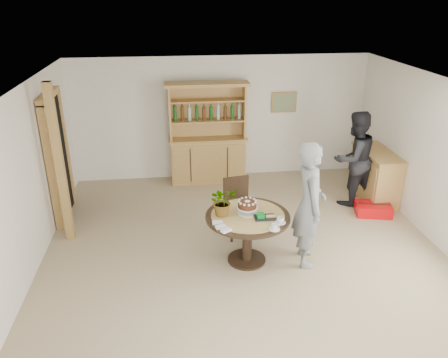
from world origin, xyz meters
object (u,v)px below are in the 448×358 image
Objects in this scene: adult_person at (354,159)px; sideboard at (375,175)px; hutch at (208,149)px; dining_table at (247,224)px; teen_boy at (309,205)px; red_suitcase at (373,209)px; dining_chair at (238,203)px.

sideboard is at bearing 173.16° from adult_person.
hutch reaches higher than dining_table.
teen_boy is (1.15, -3.13, 0.23)m from hutch.
dining_table is 0.65× the size of teen_boy.
dining_table is (-2.74, -1.78, 0.13)m from sideboard.
teen_boy is 2.73× the size of red_suitcase.
hutch is 3.29m from sideboard.
teen_boy reaches higher than adult_person.
adult_person is at bearing 36.84° from dining_table.
sideboard is 1.33× the size of dining_chair.
sideboard is (3.04, -1.24, -0.22)m from hutch.
dining_chair is 0.54× the size of adult_person.
red_suitcase is (0.24, -0.52, -0.77)m from adult_person.
sideboard is at bearing 9.94° from dining_chair.
red_suitcase is (2.77, -1.88, -0.59)m from hutch.
red_suitcase is at bearing 24.94° from dining_table.
teen_boy is at bearing -135.05° from sideboard.
hutch reaches higher than teen_boy.
sideboard reaches higher than dining_table.
hutch is 3.40m from red_suitcase.
dining_table is 2.79m from adult_person.
teen_boy is at bearing -56.33° from dining_chair.
dining_chair is 1.41× the size of red_suitcase.
dining_chair reaches higher than sideboard.
teen_boy is 2.24m from adult_person.
dining_chair is 2.54m from red_suitcase.
hutch is at bearing 157.96° from red_suitcase.
hutch is 1.62× the size of sideboard.
dining_table is at bearing 90.12° from teen_boy.
adult_person reaches higher than red_suitcase.
sideboard is 1.88× the size of red_suitcase.
hutch reaches higher than sideboard.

